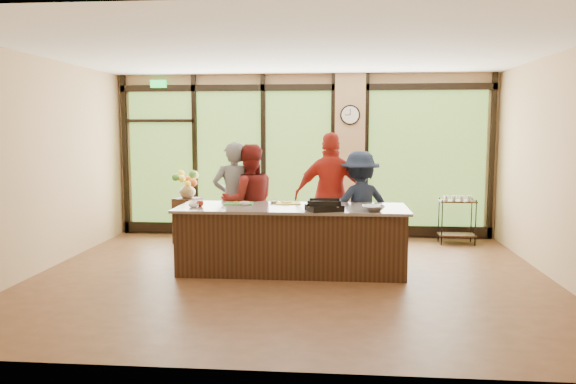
% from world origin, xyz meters
% --- Properties ---
extents(floor, '(7.00, 7.00, 0.00)m').
position_xyz_m(floor, '(0.00, 0.00, 0.00)').
color(floor, '#4E311B').
rests_on(floor, ground).
extents(ceiling, '(7.00, 7.00, 0.00)m').
position_xyz_m(ceiling, '(0.00, 0.00, 3.00)').
color(ceiling, white).
rests_on(ceiling, back_wall).
extents(back_wall, '(7.00, 0.00, 7.00)m').
position_xyz_m(back_wall, '(0.00, 3.00, 1.50)').
color(back_wall, tan).
rests_on(back_wall, floor).
extents(left_wall, '(0.00, 6.00, 6.00)m').
position_xyz_m(left_wall, '(-3.50, 0.00, 1.50)').
color(left_wall, tan).
rests_on(left_wall, floor).
extents(right_wall, '(0.00, 6.00, 6.00)m').
position_xyz_m(right_wall, '(3.50, 0.00, 1.50)').
color(right_wall, tan).
rests_on(right_wall, floor).
extents(window_wall, '(6.90, 0.12, 3.00)m').
position_xyz_m(window_wall, '(0.16, 2.95, 1.39)').
color(window_wall, tan).
rests_on(window_wall, floor).
extents(island_base, '(3.10, 1.00, 0.88)m').
position_xyz_m(island_base, '(0.00, 0.30, 0.44)').
color(island_base, '#311D10').
rests_on(island_base, floor).
extents(countertop, '(3.20, 1.10, 0.04)m').
position_xyz_m(countertop, '(0.00, 0.30, 0.90)').
color(countertop, slate).
rests_on(countertop, island_base).
extents(wall_clock, '(0.36, 0.04, 0.36)m').
position_xyz_m(wall_clock, '(0.85, 2.87, 2.25)').
color(wall_clock, black).
rests_on(wall_clock, window_wall).
extents(cook_left, '(0.73, 0.55, 1.81)m').
position_xyz_m(cook_left, '(-0.96, 1.06, 0.90)').
color(cook_left, slate).
rests_on(cook_left, floor).
extents(cook_midleft, '(1.03, 0.92, 1.77)m').
position_xyz_m(cook_midleft, '(-0.72, 1.01, 0.88)').
color(cook_midleft, maroon).
rests_on(cook_midleft, floor).
extents(cook_midright, '(1.15, 0.48, 1.95)m').
position_xyz_m(cook_midright, '(0.55, 1.16, 0.97)').
color(cook_midright, '#A72419').
rests_on(cook_midright, floor).
extents(cook_right, '(1.22, 0.93, 1.66)m').
position_xyz_m(cook_right, '(0.97, 1.08, 0.83)').
color(cook_right, '#172034').
rests_on(cook_right, floor).
extents(roasting_pan, '(0.54, 0.49, 0.08)m').
position_xyz_m(roasting_pan, '(0.46, -0.05, 0.96)').
color(roasting_pan, black).
rests_on(roasting_pan, countertop).
extents(mixing_bowl, '(0.35, 0.35, 0.07)m').
position_xyz_m(mixing_bowl, '(1.11, -0.02, 0.96)').
color(mixing_bowl, silver).
rests_on(mixing_bowl, countertop).
extents(cutting_board_left, '(0.44, 0.34, 0.01)m').
position_xyz_m(cutting_board_left, '(-0.79, 0.53, 0.93)').
color(cutting_board_left, '#387F2E').
rests_on(cutting_board_left, countertop).
extents(cutting_board_center, '(0.39, 0.32, 0.01)m').
position_xyz_m(cutting_board_center, '(-0.08, 0.61, 0.93)').
color(cutting_board_center, gold).
rests_on(cutting_board_center, countertop).
extents(cutting_board_right, '(0.39, 0.32, 0.01)m').
position_xyz_m(cutting_board_right, '(0.46, 0.44, 0.93)').
color(cutting_board_right, gold).
rests_on(cutting_board_right, countertop).
extents(prep_bowl_near, '(0.15, 0.15, 0.04)m').
position_xyz_m(prep_bowl_near, '(-1.35, 0.12, 0.94)').
color(prep_bowl_near, white).
rests_on(prep_bowl_near, countertop).
extents(prep_bowl_mid, '(0.19, 0.19, 0.05)m').
position_xyz_m(prep_bowl_mid, '(-0.68, 0.39, 0.94)').
color(prep_bowl_mid, white).
rests_on(prep_bowl_mid, countertop).
extents(prep_bowl_far, '(0.16, 0.16, 0.03)m').
position_xyz_m(prep_bowl_far, '(-0.30, 0.68, 0.94)').
color(prep_bowl_far, white).
rests_on(prep_bowl_far, countertop).
extents(red_ramekin, '(0.13, 0.13, 0.08)m').
position_xyz_m(red_ramekin, '(-1.28, 0.19, 0.96)').
color(red_ramekin, '#A82210').
rests_on(red_ramekin, countertop).
extents(flower_stand, '(0.50, 0.50, 0.79)m').
position_xyz_m(flower_stand, '(-1.99, 2.14, 0.40)').
color(flower_stand, '#311D10').
rests_on(flower_stand, floor).
extents(flower_vase, '(0.35, 0.35, 0.30)m').
position_xyz_m(flower_vase, '(-1.99, 2.14, 0.94)').
color(flower_vase, olive).
rests_on(flower_vase, flower_stand).
extents(bar_cart, '(0.63, 0.37, 0.85)m').
position_xyz_m(bar_cart, '(2.71, 2.45, 0.51)').
color(bar_cart, '#311D10').
rests_on(bar_cart, floor).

